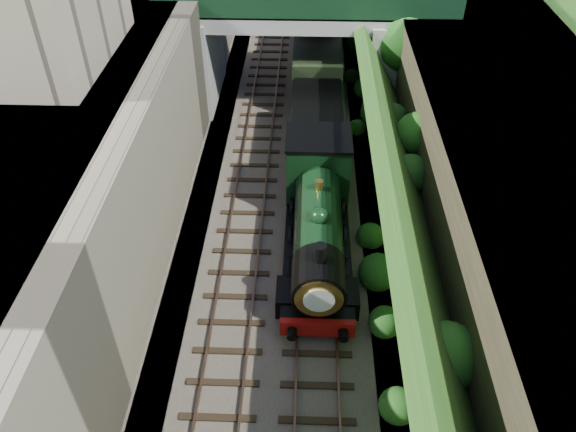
{
  "coord_description": "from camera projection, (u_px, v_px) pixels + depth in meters",
  "views": [
    {
      "loc": [
        0.61,
        -7.65,
        16.74
      ],
      "look_at": [
        0.0,
        9.32,
        2.66
      ],
      "focal_mm": 35.0,
      "sensor_mm": 36.0,
      "label": 1
    }
  ],
  "objects": [
    {
      "name": "street_plateau_right",
      "position": [
        474.0,
        85.0,
        29.72
      ],
      "size": [
        8.0,
        90.0,
        6.25
      ],
      "primitive_type": "cube",
      "color": "#262628",
      "rests_on": "ground"
    },
    {
      "name": "tender",
      "position": [
        317.0,
        131.0,
        28.98
      ],
      "size": [
        2.7,
        6.0,
        3.05
      ],
      "color": "black",
      "rests_on": "trackbed"
    },
    {
      "name": "building_near",
      "position": [
        49.0,
        9.0,
        21.87
      ],
      "size": [
        4.0,
        8.0,
        4.0
      ],
      "primitive_type": "cube",
      "color": "gray",
      "rests_on": "street_plateau_left"
    },
    {
      "name": "tree",
      "position": [
        405.0,
        40.0,
        30.48
      ],
      "size": [
        3.6,
        3.8,
        6.6
      ],
      "color": "black",
      "rests_on": "ground"
    },
    {
      "name": "locomotive",
      "position": [
        318.0,
        218.0,
        23.14
      ],
      "size": [
        3.1,
        10.22,
        3.83
      ],
      "color": "black",
      "rests_on": "trackbed"
    },
    {
      "name": "embankment_slope",
      "position": [
        387.0,
        86.0,
        30.39
      ],
      "size": [
        4.38,
        90.0,
        6.36
      ],
      "color": "#1E4714",
      "rests_on": "ground"
    },
    {
      "name": "road_bridge",
      "position": [
        313.0,
        36.0,
        32.42
      ],
      "size": [
        16.0,
        6.4,
        7.25
      ],
      "color": "gray",
      "rests_on": "ground"
    },
    {
      "name": "street_plateau_left",
      "position": [
        127.0,
        73.0,
        29.99
      ],
      "size": [
        6.0,
        90.0,
        7.0
      ],
      "primitive_type": "cube",
      "color": "#262628",
      "rests_on": "ground"
    },
    {
      "name": "retaining_wall",
      "position": [
        192.0,
        74.0,
        29.89
      ],
      "size": [
        1.0,
        90.0,
        7.0
      ],
      "primitive_type": "cube",
      "color": "#756B56",
      "rests_on": "ground"
    },
    {
      "name": "trackbed",
      "position": [
        295.0,
        131.0,
        31.91
      ],
      "size": [
        10.0,
        90.0,
        0.2
      ],
      "primitive_type": "cube",
      "color": "#473F38",
      "rests_on": "ground"
    },
    {
      "name": "track_left",
      "position": [
        260.0,
        128.0,
        31.87
      ],
      "size": [
        2.5,
        90.0,
        0.2
      ],
      "color": "black",
      "rests_on": "trackbed"
    },
    {
      "name": "track_right",
      "position": [
        316.0,
        129.0,
        31.78
      ],
      "size": [
        2.5,
        90.0,
        0.2
      ],
      "color": "black",
      "rests_on": "trackbed"
    },
    {
      "name": "coach_front",
      "position": [
        316.0,
        30.0,
        38.4
      ],
      "size": [
        2.9,
        18.0,
        3.7
      ],
      "color": "black",
      "rests_on": "trackbed"
    }
  ]
}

